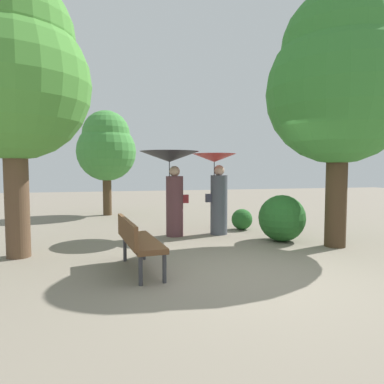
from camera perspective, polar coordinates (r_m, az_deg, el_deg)
The scene contains 9 objects.
ground_plane at distance 5.39m, azimuth 9.97°, elevation -13.56°, with size 40.00×40.00×0.00m, color gray.
person_left at distance 8.15m, azimuth -3.46°, elevation 3.14°, with size 1.39×1.39×2.02m.
person_right at distance 8.40m, azimuth 4.11°, elevation 1.63°, with size 1.06×1.06×1.97m.
park_bench at distance 5.49m, azimuth -9.07°, elevation -7.72°, with size 0.65×1.55×0.83m.
tree_near_left at distance 7.17m, azimuth -27.60°, elevation 17.59°, with size 2.70×2.70×5.02m.
tree_near_right at distance 7.85m, azimuth 23.23°, elevation 16.90°, with size 2.91×2.91×5.16m.
tree_mid_left at distance 12.21m, azimuth -13.99°, elevation 7.37°, with size 2.01×2.01×3.58m.
bush_path_left at distance 9.19m, azimuth 8.26°, elevation -4.49°, with size 0.55×0.55×0.55m, color #235B23.
bush_path_right at distance 7.89m, azimuth 14.66°, elevation -4.21°, with size 1.03×1.03×1.03m, color #235B23.
Camera 1 is at (-2.09, -4.70, 1.62)m, focal length 32.22 mm.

